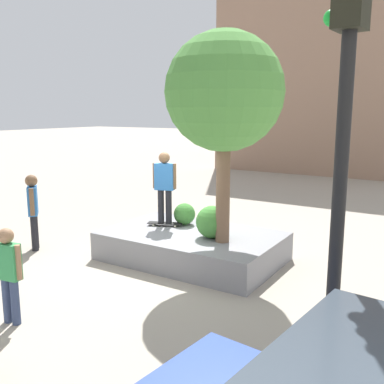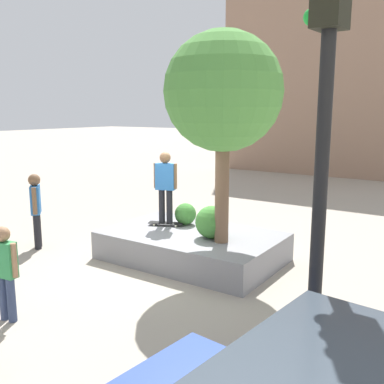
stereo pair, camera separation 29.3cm
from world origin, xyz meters
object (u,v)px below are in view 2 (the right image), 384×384
planter_ledge (192,246)px  plaza_tree (223,93)px  skateboarder (165,182)px  traffic_light_median (323,114)px  bystander_watching (5,267)px  pedestrian_crossing (36,206)px  skateboard (166,223)px

planter_ledge → plaza_tree: 3.37m
skateboarder → traffic_light_median: size_ratio=0.35×
plaza_tree → bystander_watching: (1.66, 3.72, -2.68)m
bystander_watching → pedestrian_crossing: size_ratio=0.85×
planter_ledge → plaza_tree: (-0.87, 0.23, 3.25)m
skateboard → traffic_light_median: (-4.80, 4.12, 2.53)m
skateboard → plaza_tree: bearing=167.5°
traffic_light_median → bystander_watching: size_ratio=3.12×
skateboarder → bystander_watching: size_ratio=1.08×
plaza_tree → bystander_watching: bearing=65.9°
traffic_light_median → pedestrian_crossing: (7.48, -2.62, -2.17)m
skateboarder → skateboard: bearing=-116.6°
bystander_watching → skateboarder: bearing=-89.5°
skateboarder → pedestrian_crossing: 3.13m
plaza_tree → skateboarder: bearing=-12.5°
traffic_light_median → skateboard: bearing=-40.7°
skateboard → traffic_light_median: bearing=139.3°
bystander_watching → pedestrian_crossing: bearing=-43.6°
plaza_tree → traffic_light_median: (-3.11, 3.75, -0.36)m
skateboard → traffic_light_median: 6.82m
pedestrian_crossing → skateboard: bearing=-150.6°
plaza_tree → pedestrian_crossing: size_ratio=2.32×
plaza_tree → skateboard: (1.70, -0.37, -2.89)m
skateboarder → planter_ledge: bearing=169.9°
skateboarder → pedestrian_crossing: (2.68, 1.51, -0.60)m
skateboarder → plaza_tree: bearing=167.5°
skateboard → skateboarder: 0.96m
planter_ledge → pedestrian_crossing: (3.51, 1.36, 0.72)m
pedestrian_crossing → planter_ledge: bearing=-158.8°
plaza_tree → skateboard: size_ratio=5.02×
skateboarder → pedestrian_crossing: bearing=29.4°
planter_ledge → skateboard: (0.83, -0.15, 0.36)m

